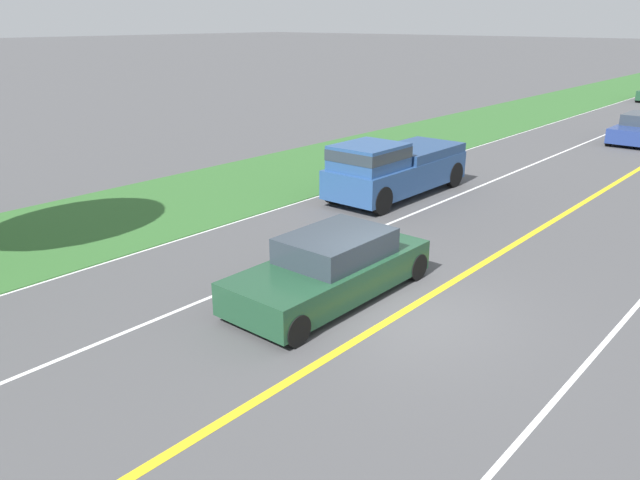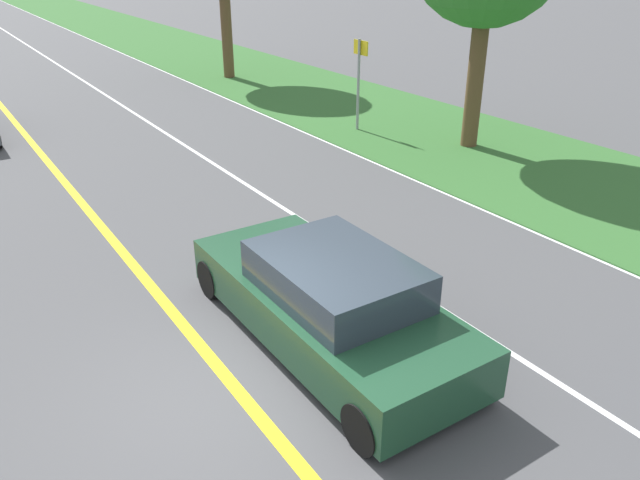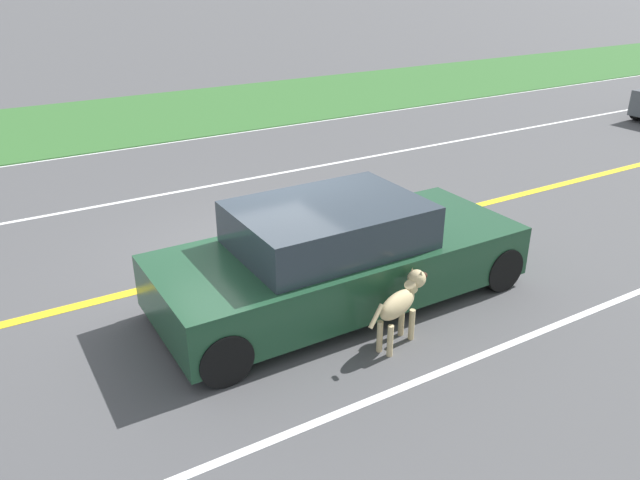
% 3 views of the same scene
% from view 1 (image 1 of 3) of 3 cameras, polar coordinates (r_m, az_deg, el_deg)
% --- Properties ---
extents(ground_plane, '(400.00, 400.00, 0.00)m').
position_cam_1_polar(ground_plane, '(12.68, 7.38, -6.68)').
color(ground_plane, '#4C4C4F').
extents(centre_divider_line, '(0.18, 160.00, 0.01)m').
position_cam_1_polar(centre_divider_line, '(12.68, 7.38, -6.67)').
color(centre_divider_line, yellow).
rests_on(centre_divider_line, ground).
extents(lane_edge_line_right, '(0.14, 160.00, 0.01)m').
position_cam_1_polar(lane_edge_line_right, '(17.19, -12.41, 0.18)').
color(lane_edge_line_right, white).
rests_on(lane_edge_line_right, ground).
extents(lane_dash_same_dir, '(0.10, 160.00, 0.01)m').
position_cam_1_polar(lane_dash_same_dir, '(14.69, -4.05, -2.76)').
color(lane_dash_same_dir, white).
rests_on(lane_dash_same_dir, ground).
extents(lane_dash_oncoming, '(0.10, 160.00, 0.01)m').
position_cam_1_polar(lane_dash_oncoming, '(11.41, 22.45, -11.30)').
color(lane_dash_oncoming, white).
rests_on(lane_dash_oncoming, ground).
extents(grass_verge_right, '(6.00, 160.00, 0.03)m').
position_cam_1_polar(grass_verge_right, '(19.57, -17.77, 2.11)').
color(grass_verge_right, '#33662D').
rests_on(grass_verge_right, ground).
extents(ego_car, '(1.94, 4.80, 1.38)m').
position_cam_1_polar(ego_car, '(13.08, 1.06, -2.60)').
color(ego_car, '#1E472D').
rests_on(ego_car, ground).
extents(dog, '(0.46, 1.08, 0.84)m').
position_cam_1_polar(dog, '(13.80, -3.04, -1.88)').
color(dog, '#D1B784').
rests_on(dog, ground).
extents(pickup_truck, '(2.08, 5.58, 1.93)m').
position_cam_1_polar(pickup_truck, '(20.70, 6.70, 6.64)').
color(pickup_truck, '#284C84').
rests_on(pickup_truck, ground).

